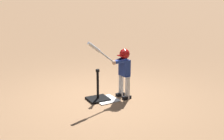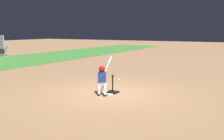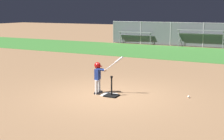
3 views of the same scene
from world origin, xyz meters
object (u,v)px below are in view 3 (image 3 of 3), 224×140
(baseball, at_px, (189,97))
(batting_tee, at_px, (112,93))
(batter_child, at_px, (99,74))
(bleachers_far_right, at_px, (139,37))
(bleachers_far_left, at_px, (203,38))

(baseball, bearing_deg, batting_tee, -157.50)
(baseball, bearing_deg, batter_child, -163.48)
(batter_child, height_order, bleachers_far_right, batter_child)
(baseball, relative_size, bleachers_far_left, 0.02)
(batting_tee, distance_m, batter_child, 0.76)
(batter_child, xyz_separation_m, bleachers_far_right, (-4.78, 15.06, -0.17))
(batter_child, height_order, bleachers_far_left, bleachers_far_left)
(batting_tee, height_order, bleachers_far_right, bleachers_far_right)
(baseball, xyz_separation_m, bleachers_far_left, (-2.39, 14.32, 0.59))
(baseball, height_order, bleachers_far_right, bleachers_far_right)
(batting_tee, xyz_separation_m, bleachers_far_left, (-0.21, 15.23, 0.54))
(baseball, bearing_deg, bleachers_far_right, 117.66)
(batting_tee, distance_m, bleachers_far_right, 16.06)
(batting_tee, bearing_deg, bleachers_far_right, 109.24)
(batter_child, xyz_separation_m, bleachers_far_left, (0.30, 15.12, -0.02))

